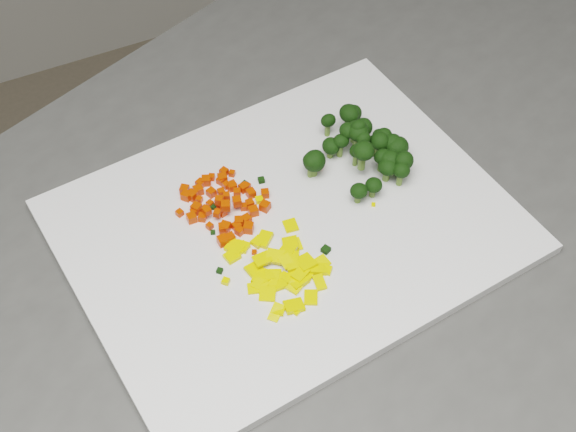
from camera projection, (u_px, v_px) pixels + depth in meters
name	position (u px, v px, depth m)	size (l,w,h in m)	color
cutting_board	(288.00, 226.00, 0.77)	(0.41, 0.32, 0.01)	white
carrot_pile	(220.00, 199.00, 0.77)	(0.09, 0.09, 0.03)	red
pepper_pile	(285.00, 265.00, 0.73)	(0.11, 0.11, 0.01)	yellow
broccoli_pile	(353.00, 146.00, 0.80)	(0.11, 0.11, 0.05)	black
carrot_cube_0	(230.00, 238.00, 0.75)	(0.01, 0.01, 0.01)	red
carrot_cube_1	(252.00, 211.00, 0.77)	(0.01, 0.01, 0.01)	red
carrot_cube_2	(219.00, 200.00, 0.77)	(0.01, 0.01, 0.01)	red
carrot_cube_3	(226.00, 206.00, 0.77)	(0.01, 0.01, 0.01)	red
carrot_cube_4	(196.00, 208.00, 0.77)	(0.01, 0.01, 0.01)	red
carrot_cube_5	(232.00, 187.00, 0.79)	(0.01, 0.01, 0.01)	red
carrot_cube_6	(254.00, 211.00, 0.77)	(0.01, 0.01, 0.01)	red
carrot_cube_7	(221.00, 181.00, 0.80)	(0.01, 0.01, 0.01)	red
carrot_cube_8	(211.00, 193.00, 0.79)	(0.01, 0.01, 0.01)	red
carrot_cube_9	(217.00, 213.00, 0.76)	(0.01, 0.01, 0.01)	red
carrot_cube_10	(224.00, 172.00, 0.81)	(0.01, 0.01, 0.01)	red
carrot_cube_11	(237.00, 201.00, 0.77)	(0.01, 0.01, 0.01)	red
carrot_cube_12	(247.00, 187.00, 0.79)	(0.01, 0.01, 0.01)	red
carrot_cube_13	(197.00, 210.00, 0.77)	(0.01, 0.01, 0.01)	red
carrot_cube_14	(240.00, 231.00, 0.76)	(0.01, 0.01, 0.01)	red
carrot_cube_15	(184.00, 190.00, 0.79)	(0.01, 0.01, 0.01)	red
carrot_cube_16	(206.00, 181.00, 0.80)	(0.01, 0.01, 0.01)	red
carrot_cube_17	(239.00, 222.00, 0.76)	(0.01, 0.01, 0.01)	red
carrot_cube_18	(221.00, 192.00, 0.79)	(0.01, 0.01, 0.01)	red
carrot_cube_19	(207.00, 211.00, 0.77)	(0.01, 0.01, 0.01)	red
carrot_cube_20	(212.00, 177.00, 0.80)	(0.01, 0.01, 0.01)	red
carrot_cube_21	(198.00, 190.00, 0.79)	(0.01, 0.01, 0.01)	red
carrot_cube_22	(210.00, 204.00, 0.78)	(0.01, 0.01, 0.01)	red
carrot_cube_23	(201.00, 184.00, 0.80)	(0.01, 0.01, 0.01)	red
carrot_cube_24	(244.00, 188.00, 0.79)	(0.01, 0.01, 0.01)	red
carrot_cube_25	(192.00, 218.00, 0.77)	(0.01, 0.01, 0.01)	red
carrot_cube_26	(237.00, 192.00, 0.79)	(0.01, 0.01, 0.01)	red
carrot_cube_27	(249.00, 228.00, 0.76)	(0.01, 0.01, 0.01)	red
carrot_cube_28	(246.00, 219.00, 0.77)	(0.01, 0.01, 0.01)	red
carrot_cube_29	(192.00, 195.00, 0.78)	(0.01, 0.01, 0.01)	red
carrot_cube_30	(223.00, 228.00, 0.76)	(0.01, 0.01, 0.01)	red
carrot_cube_31	(265.00, 206.00, 0.78)	(0.01, 0.01, 0.01)	red
carrot_cube_32	(244.00, 207.00, 0.78)	(0.01, 0.01, 0.01)	red
carrot_cube_33	(223.00, 212.00, 0.77)	(0.01, 0.01, 0.01)	red
carrot_cube_34	(225.00, 227.00, 0.76)	(0.01, 0.01, 0.01)	red
carrot_cube_35	(223.00, 241.00, 0.75)	(0.01, 0.01, 0.01)	red
carrot_cube_36	(202.00, 217.00, 0.77)	(0.01, 0.01, 0.01)	red
carrot_cube_37	(227.00, 196.00, 0.78)	(0.01, 0.01, 0.01)	red
carrot_cube_38	(222.00, 202.00, 0.78)	(0.01, 0.01, 0.01)	red
carrot_cube_39	(232.00, 185.00, 0.79)	(0.01, 0.01, 0.01)	red
carrot_cube_40	(265.00, 194.00, 0.79)	(0.01, 0.01, 0.01)	red
carrot_cube_41	(219.00, 213.00, 0.77)	(0.01, 0.01, 0.01)	red
carrot_cube_42	(222.00, 178.00, 0.80)	(0.01, 0.01, 0.01)	red
carrot_cube_43	(248.00, 225.00, 0.76)	(0.01, 0.01, 0.01)	red
carrot_cube_44	(180.00, 213.00, 0.77)	(0.01, 0.01, 0.01)	red
carrot_cube_45	(251.00, 193.00, 0.79)	(0.01, 0.01, 0.01)	red
carrot_cube_46	(232.00, 173.00, 0.81)	(0.01, 0.01, 0.01)	red
carrot_cube_47	(194.00, 212.00, 0.77)	(0.01, 0.01, 0.01)	red
carrot_cube_48	(210.00, 226.00, 0.76)	(0.01, 0.01, 0.01)	red
carrot_cube_49	(220.00, 202.00, 0.78)	(0.01, 0.01, 0.01)	red
carrot_cube_50	(226.00, 185.00, 0.79)	(0.01, 0.01, 0.01)	red
carrot_cube_51	(199.00, 200.00, 0.78)	(0.01, 0.01, 0.01)	red
carrot_cube_52	(206.00, 209.00, 0.77)	(0.01, 0.01, 0.01)	red
carrot_cube_53	(231.00, 187.00, 0.79)	(0.01, 0.01, 0.01)	red
carrot_cube_54	(237.00, 226.00, 0.76)	(0.01, 0.01, 0.01)	red
carrot_cube_55	(186.00, 196.00, 0.78)	(0.01, 0.01, 0.01)	red
carrot_cube_56	(185.00, 190.00, 0.79)	(0.01, 0.01, 0.01)	red
carrot_cube_57	(250.00, 204.00, 0.78)	(0.01, 0.01, 0.01)	red
pepper_chunk_0	(306.00, 263.00, 0.73)	(0.02, 0.02, 0.00)	yellow
pepper_chunk_1	(276.00, 312.00, 0.70)	(0.02, 0.01, 0.00)	yellow
pepper_chunk_2	(235.00, 247.00, 0.75)	(0.02, 0.02, 0.00)	yellow
pepper_chunk_3	(296.00, 308.00, 0.71)	(0.01, 0.01, 0.00)	yellow
pepper_chunk_4	(322.00, 263.00, 0.74)	(0.01, 0.01, 0.00)	yellow
pepper_chunk_5	(268.00, 294.00, 0.71)	(0.01, 0.01, 0.00)	yellow
pepper_chunk_6	(320.00, 269.00, 0.73)	(0.02, 0.01, 0.00)	yellow
pepper_chunk_7	(262.00, 259.00, 0.73)	(0.02, 0.01, 0.00)	yellow
pepper_chunk_8	(242.00, 248.00, 0.75)	(0.01, 0.01, 0.00)	yellow
pepper_chunk_9	(286.00, 262.00, 0.73)	(0.01, 0.01, 0.00)	yellow
pepper_chunk_10	(273.00, 275.00, 0.73)	(0.01, 0.02, 0.00)	yellow
pepper_chunk_11	(304.00, 272.00, 0.73)	(0.02, 0.01, 0.00)	yellow
pepper_chunk_12	(290.00, 244.00, 0.75)	(0.02, 0.01, 0.00)	yellow
pepper_chunk_13	(288.00, 250.00, 0.74)	(0.02, 0.01, 0.00)	yellow
pepper_chunk_14	(291.00, 256.00, 0.74)	(0.02, 0.01, 0.00)	yellow
pepper_chunk_15	(300.00, 274.00, 0.72)	(0.02, 0.01, 0.00)	yellow
pepper_chunk_16	(289.00, 258.00, 0.74)	(0.02, 0.01, 0.00)	yellow
pepper_chunk_17	(278.00, 310.00, 0.70)	(0.01, 0.01, 0.00)	yellow
pepper_chunk_18	(277.00, 283.00, 0.72)	(0.02, 0.02, 0.00)	yellow
pepper_chunk_19	(275.00, 256.00, 0.74)	(0.02, 0.01, 0.00)	yellow
pepper_chunk_20	(311.00, 298.00, 0.71)	(0.02, 0.01, 0.00)	yellow
pepper_chunk_21	(294.00, 306.00, 0.71)	(0.02, 0.01, 0.00)	yellow
pepper_chunk_22	(292.00, 263.00, 0.73)	(0.02, 0.01, 0.00)	yellow
pepper_chunk_23	(320.00, 283.00, 0.72)	(0.02, 0.01, 0.00)	yellow
pepper_chunk_24	(260.00, 285.00, 0.72)	(0.01, 0.01, 0.00)	yellow
pepper_chunk_25	(296.00, 274.00, 0.73)	(0.01, 0.01, 0.00)	yellow
pepper_chunk_26	(264.00, 239.00, 0.75)	(0.02, 0.01, 0.00)	yellow
pepper_chunk_27	(255.00, 270.00, 0.73)	(0.02, 0.01, 0.00)	yellow
pepper_chunk_28	(295.00, 245.00, 0.75)	(0.01, 0.01, 0.00)	yellow
pepper_chunk_29	(297.00, 280.00, 0.72)	(0.02, 0.02, 0.00)	yellow
pepper_chunk_30	(260.00, 277.00, 0.73)	(0.02, 0.01, 0.00)	yellow
pepper_chunk_31	(242.00, 246.00, 0.75)	(0.01, 0.01, 0.00)	yellow
pepper_chunk_32	(294.00, 288.00, 0.72)	(0.01, 0.01, 0.00)	yellow
pepper_chunk_33	(232.00, 256.00, 0.74)	(0.01, 0.01, 0.00)	yellow
pepper_chunk_34	(258.00, 242.00, 0.75)	(0.01, 0.01, 0.00)	yellow
pepper_chunk_35	(274.00, 279.00, 0.72)	(0.02, 0.01, 0.00)	yellow
pepper_chunk_36	(262.00, 278.00, 0.73)	(0.02, 0.01, 0.00)	yellow
pepper_chunk_37	(288.00, 279.00, 0.72)	(0.02, 0.01, 0.00)	yellow
pepper_chunk_38	(291.00, 226.00, 0.76)	(0.01, 0.01, 0.00)	yellow
pepper_chunk_39	(325.00, 270.00, 0.73)	(0.01, 0.01, 0.00)	yellow
pepper_chunk_40	(254.00, 288.00, 0.72)	(0.01, 0.01, 0.00)	yellow
broccoli_floret_0	(358.00, 132.00, 0.81)	(0.02, 0.02, 0.03)	black
broccoli_floret_1	(379.00, 140.00, 0.82)	(0.02, 0.02, 0.02)	black
broccoli_floret_2	(355.00, 156.00, 0.81)	(0.02, 0.02, 0.03)	black
broccoli_floret_3	(328.00, 126.00, 0.83)	(0.02, 0.02, 0.03)	black
broccoli_floret_4	(387.00, 164.00, 0.80)	(0.02, 0.02, 0.03)	black
broccoli_floret_5	(383.00, 142.00, 0.82)	(0.02, 0.02, 0.03)	black
broccoli_floret_6	(374.00, 146.00, 0.82)	(0.02, 0.02, 0.03)	black
broccoli_floret_7	(352.00, 118.00, 0.84)	(0.03, 0.03, 0.03)	black
broccoli_floret_8	(400.00, 175.00, 0.79)	(0.02, 0.02, 0.03)	black
broccoli_floret_9	(373.00, 188.00, 0.78)	(0.02, 0.02, 0.02)	black
broccoli_floret_10	(310.00, 166.00, 0.80)	(0.02, 0.02, 0.03)	black
broccoli_floret_11	(402.00, 166.00, 0.79)	(0.03, 0.03, 0.03)	black
broccoli_floret_12	(354.00, 133.00, 0.82)	(0.03, 0.03, 0.02)	black
broccoli_floret_13	(389.00, 164.00, 0.80)	(0.03, 0.03, 0.03)	black
broccoli_floret_14	(387.00, 171.00, 0.79)	(0.03, 0.03, 0.03)	black
broccoli_floret_15	(348.00, 119.00, 0.84)	(0.03, 0.03, 0.03)	black
broccoli_floret_16	(358.00, 194.00, 0.78)	(0.02, 0.02, 0.02)	black
broccoli_floret_17	(363.00, 143.00, 0.80)	(0.02, 0.02, 0.02)	black
broccoli_floret_18	(340.00, 146.00, 0.81)	(0.02, 0.02, 0.03)	black
broccoli_floret_19	(357.00, 136.00, 0.81)	(0.03, 0.03, 0.03)	black
broccoli_floret_20	(362.00, 132.00, 0.83)	(0.03, 0.03, 0.03)	black
broccoli_floret_21	(382.00, 161.00, 0.80)	(0.03, 0.03, 0.03)	black
broccoli_floret_22	(362.00, 157.00, 0.78)	(0.03, 0.03, 0.03)	black
broccoli_floret_23	(391.00, 148.00, 0.81)	(0.03, 0.03, 0.03)	black
broccoli_floret_24	(330.00, 149.00, 0.82)	(0.02, 0.02, 0.02)	black
broccoli_floret_25	(347.00, 134.00, 0.81)	(0.02, 0.02, 0.02)	black
broccoli_floret_26	(378.00, 147.00, 0.81)	(0.03, 0.03, 0.03)	black
broccoli_floret_27	(396.00, 151.00, 0.81)	(0.03, 0.03, 0.03)	black
broccoli_floret_28	(314.00, 165.00, 0.80)	(0.03, 0.03, 0.03)	black
stray_bit_0	(319.00, 164.00, 0.81)	(0.01, 0.01, 0.00)	red
stray_bit_1	(261.00, 180.00, 0.80)	(0.01, 0.01, 0.00)	black
stray_bit_2	(220.00, 271.00, 0.73)	(0.01, 0.01, 0.00)	black
stray_bit_3	(226.00, 281.00, 0.72)	(0.01, 0.01, 0.00)	yellow
stray_bit_4	(214.00, 207.00, 0.78)	(0.01, 0.01, 0.00)	black
stray_bit_5	(259.00, 200.00, 0.78)	(0.01, 0.01, 0.01)	yellow
stray_bit_6	(254.00, 252.00, 0.74)	(0.00, 0.00, 0.00)	red
stray_bit_7	(236.00, 246.00, 0.75)	(0.00, 0.00, 0.00)	black
stray_bit_8	(373.00, 205.00, 0.78)	(0.00, 0.00, 0.00)	yellow
stray_bit_9	(213.00, 232.00, 0.76)	(0.00, 0.00, 0.00)	black
stray_bit_10	(245.00, 185.00, 0.80)	(0.01, 0.01, 0.00)	black
stray_bit_11	(326.00, 250.00, 0.75)	(0.01, 0.01, 0.01)	black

